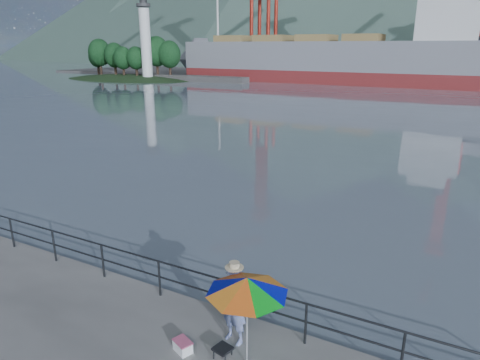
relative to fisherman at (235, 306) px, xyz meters
name	(u,v)px	position (x,y,z in m)	size (l,w,h in m)	color
harbor_water	(446,69)	(-3.59, 128.95, -0.90)	(500.00, 280.00, 0.00)	slate
guardrail	(130,269)	(-3.59, 0.65, -0.38)	(22.00, 0.06, 1.03)	#2D3033
lighthouse_islet	(128,77)	(-58.56, 60.95, -0.64)	(48.00, 26.40, 19.20)	#263F1E
fisherman	(235,306)	(0.00, 0.00, 0.00)	(0.66, 0.43, 1.80)	navy
beach_umbrella	(247,285)	(0.57, -0.52, 0.94)	(1.82, 1.82, 2.01)	white
folding_stool	(223,352)	(0.03, -0.58, -0.78)	(0.42, 0.42, 0.23)	black
cooler_bag	(183,347)	(-0.81, -0.83, -0.78)	(0.40, 0.27, 0.23)	white
fishing_rod	(246,312)	(-0.26, 1.06, -0.90)	(0.02, 0.02, 1.86)	black
bulk_carrier	(343,59)	(-17.44, 71.83, 3.14)	(57.57, 9.96, 14.50)	maroon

